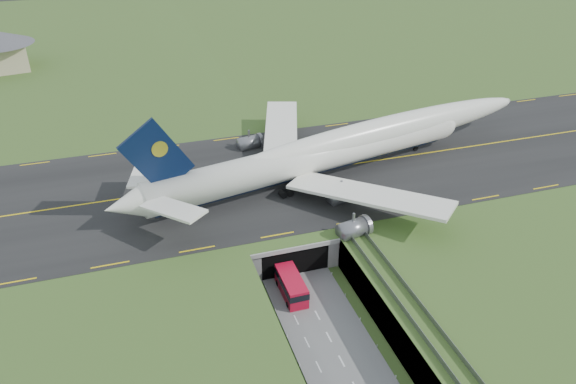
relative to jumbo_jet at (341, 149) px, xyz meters
name	(u,v)px	position (x,y,z in m)	size (l,w,h in m)	color
ground	(311,304)	(-17.14, -30.54, -11.56)	(900.00, 900.00, 0.00)	#415C24
airfield_deck	(311,290)	(-17.14, -30.54, -8.56)	(800.00, 800.00, 6.00)	gray
trench_road	(328,335)	(-17.14, -38.04, -11.46)	(12.00, 75.00, 0.20)	slate
taxiway	(257,179)	(-17.14, 2.46, -5.47)	(800.00, 44.00, 0.18)	black
tunnel_portal	(281,232)	(-17.14, -13.83, -8.22)	(17.00, 22.30, 6.00)	gray
guideway	(437,348)	(-6.14, -49.65, -6.23)	(3.00, 53.00, 7.05)	#A8A8A3
jumbo_jet	(341,149)	(0.00, 0.00, 0.00)	(96.75, 61.00, 20.63)	white
shuttle_tram	(291,286)	(-19.45, -27.38, -9.64)	(3.39, 8.70, 3.52)	#B50C26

